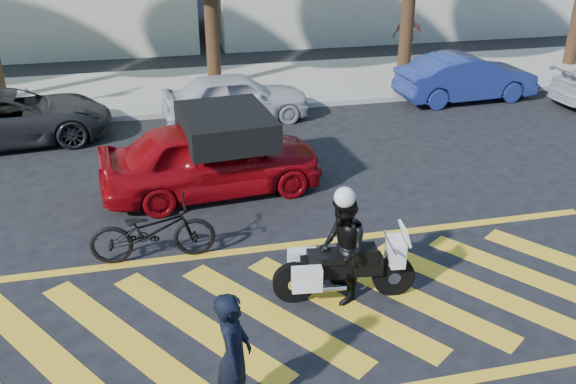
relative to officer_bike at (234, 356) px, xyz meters
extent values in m
plane|color=black|center=(1.38, 1.78, -0.86)|extent=(90.00, 90.00, 0.00)
cube|color=#9E998E|center=(1.38, 13.78, -0.78)|extent=(60.00, 5.00, 0.15)
cube|color=yellow|center=(-2.52, 1.78, -0.86)|extent=(2.43, 3.21, 0.01)
cube|color=yellow|center=(-1.42, 1.78, -0.86)|extent=(2.43, 3.21, 0.01)
cube|color=yellow|center=(-0.32, 1.78, -0.86)|extent=(2.43, 3.21, 0.01)
cube|color=yellow|center=(0.78, 1.78, -0.86)|extent=(2.43, 3.21, 0.01)
cube|color=yellow|center=(1.88, 1.78, -0.86)|extent=(2.43, 3.21, 0.01)
cube|color=yellow|center=(2.98, 1.78, -0.86)|extent=(2.43, 3.21, 0.01)
cube|color=yellow|center=(4.08, 1.78, -0.86)|extent=(2.43, 3.21, 0.01)
cube|color=yellow|center=(5.18, 1.78, -0.86)|extent=(2.43, 3.21, 0.01)
cube|color=yellow|center=(1.38, 3.68, -0.86)|extent=(12.00, 0.20, 0.01)
cylinder|color=black|center=(1.38, 13.78, 1.14)|extent=(0.44, 0.44, 4.00)
cylinder|color=black|center=(7.88, 13.78, 1.14)|extent=(0.44, 0.44, 4.00)
imported|color=black|center=(0.00, 0.00, 0.00)|extent=(0.55, 0.70, 1.72)
imported|color=black|center=(-0.85, 3.78, -0.31)|extent=(2.12, 0.77, 1.11)
cylinder|color=black|center=(1.21, 2.05, -0.53)|extent=(0.67, 0.21, 0.66)
cylinder|color=silver|center=(1.21, 2.05, -0.53)|extent=(0.22, 0.18, 0.20)
cylinder|color=black|center=(2.76, 1.88, -0.53)|extent=(0.67, 0.21, 0.66)
cylinder|color=silver|center=(2.76, 1.88, -0.53)|extent=(0.22, 0.18, 0.20)
cube|color=black|center=(1.94, 1.97, -0.28)|extent=(1.27, 0.40, 0.30)
cube|color=black|center=(2.24, 1.94, -0.08)|extent=(0.48, 0.35, 0.22)
cube|color=black|center=(1.69, 2.00, -0.10)|extent=(0.59, 0.40, 0.12)
cube|color=silver|center=(2.76, 1.88, -0.08)|extent=(0.27, 0.44, 0.40)
cube|color=silver|center=(1.40, 2.30, -0.31)|extent=(0.47, 0.23, 0.38)
cube|color=silver|center=(1.34, 1.78, -0.31)|extent=(0.47, 0.23, 0.38)
imported|color=black|center=(1.94, 1.97, 0.02)|extent=(0.76, 0.92, 1.76)
imported|color=#91060D|center=(0.46, 6.22, -0.08)|extent=(4.72, 2.26, 1.56)
imported|color=black|center=(-4.12, 10.26, -0.19)|extent=(5.00, 2.71, 1.33)
imported|color=#BABABE|center=(1.62, 10.61, -0.18)|extent=(4.13, 1.94, 1.36)
imported|color=navy|center=(8.73, 10.98, -0.16)|extent=(4.34, 1.73, 1.40)
imported|color=#984B45|center=(8.66, 15.37, 0.24)|extent=(1.16, 0.60, 1.90)
camera|label=1|loc=(-0.62, -5.51, 4.80)|focal=38.00mm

